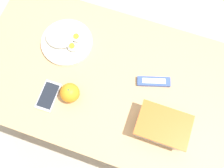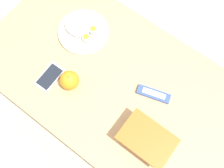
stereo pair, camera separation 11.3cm
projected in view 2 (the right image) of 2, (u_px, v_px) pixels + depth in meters
The scene contains 7 objects.
ground_plane at pixel (112, 114), 1.90m from camera, with size 10.00×10.00×0.00m, color #B2A899.
table at pixel (112, 85), 1.26m from camera, with size 1.22×0.69×0.76m.
food_container at pixel (146, 140), 1.05m from camera, with size 0.21×0.15×0.09m.
orange_fruit at pixel (69, 80), 1.13m from camera, with size 0.08×0.08×0.08m.
rice_plate at pixel (82, 30), 1.23m from camera, with size 0.24×0.24×0.05m.
candy_bar at pixel (154, 94), 1.14m from camera, with size 0.15×0.08×0.02m.
cell_phone at pixel (50, 77), 1.17m from camera, with size 0.08×0.14×0.01m.
Camera 2 is at (-0.24, 0.32, 1.87)m, focal length 42.00 mm.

